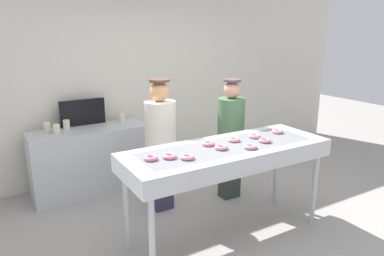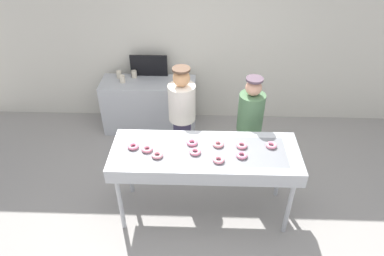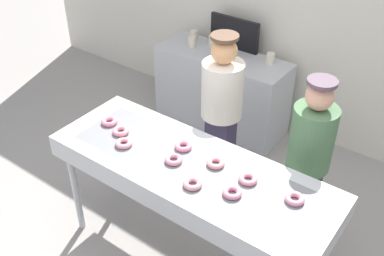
{
  "view_description": "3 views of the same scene",
  "coord_description": "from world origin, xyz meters",
  "px_view_note": "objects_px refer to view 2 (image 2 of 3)",
  "views": [
    {
      "loc": [
        -2.08,
        -2.8,
        2.15
      ],
      "look_at": [
        -0.31,
        0.19,
        1.2
      ],
      "focal_mm": 33.85,
      "sensor_mm": 36.0,
      "label": 1
    },
    {
      "loc": [
        -0.05,
        -3.09,
        3.59
      ],
      "look_at": [
        -0.16,
        0.2,
        1.18
      ],
      "focal_mm": 32.69,
      "sensor_mm": 36.0,
      "label": 2
    },
    {
      "loc": [
        1.52,
        -2.05,
        3.11
      ],
      "look_at": [
        -0.13,
        0.2,
        1.16
      ],
      "focal_mm": 43.05,
      "sensor_mm": 36.0,
      "label": 3
    }
  ],
  "objects_px": {
    "fryer_conveyor": "(205,157)",
    "paper_cup_1": "(180,75)",
    "paper_cup_2": "(134,74)",
    "strawberry_donut_7": "(157,155)",
    "worker_assistant": "(249,123)",
    "strawberry_donut_8": "(218,144)",
    "worker_baker": "(182,113)",
    "strawberry_donut_1": "(192,143)",
    "strawberry_donut_6": "(242,145)",
    "strawberry_donut_2": "(147,149)",
    "menu_display": "(149,66)",
    "strawberry_donut_4": "(195,152)",
    "paper_cup_0": "(122,79)",
    "strawberry_donut_0": "(271,145)",
    "paper_cup_3": "(119,74)",
    "strawberry_donut_9": "(242,155)",
    "prep_counter": "(150,105)",
    "strawberry_donut_3": "(219,160)",
    "strawberry_donut_5": "(133,146)"
  },
  "relations": [
    {
      "from": "fryer_conveyor",
      "to": "paper_cup_1",
      "type": "distance_m",
      "value": 2.0
    },
    {
      "from": "paper_cup_2",
      "to": "fryer_conveyor",
      "type": "bearing_deg",
      "value": -59.74
    },
    {
      "from": "strawberry_donut_7",
      "to": "worker_assistant",
      "type": "xyz_separation_m",
      "value": [
        1.13,
        0.86,
        -0.15
      ]
    },
    {
      "from": "strawberry_donut_8",
      "to": "worker_baker",
      "type": "distance_m",
      "value": 0.93
    },
    {
      "from": "strawberry_donut_1",
      "to": "strawberry_donut_6",
      "type": "distance_m",
      "value": 0.58
    },
    {
      "from": "strawberry_donut_2",
      "to": "menu_display",
      "type": "xyz_separation_m",
      "value": [
        -0.25,
        2.08,
        0.03
      ]
    },
    {
      "from": "strawberry_donut_2",
      "to": "strawberry_donut_4",
      "type": "distance_m",
      "value": 0.55
    },
    {
      "from": "strawberry_donut_4",
      "to": "paper_cup_0",
      "type": "relative_size",
      "value": 1.1
    },
    {
      "from": "paper_cup_1",
      "to": "menu_display",
      "type": "bearing_deg",
      "value": 169.08
    },
    {
      "from": "strawberry_donut_2",
      "to": "strawberry_donut_8",
      "type": "relative_size",
      "value": 1.0
    },
    {
      "from": "strawberry_donut_0",
      "to": "strawberry_donut_8",
      "type": "height_order",
      "value": "same"
    },
    {
      "from": "strawberry_donut_0",
      "to": "worker_assistant",
      "type": "xyz_separation_m",
      "value": [
        -0.17,
        0.64,
        -0.15
      ]
    },
    {
      "from": "strawberry_donut_6",
      "to": "paper_cup_2",
      "type": "bearing_deg",
      "value": 129.83
    },
    {
      "from": "strawberry_donut_4",
      "to": "worker_assistant",
      "type": "relative_size",
      "value": 0.08
    },
    {
      "from": "paper_cup_1",
      "to": "paper_cup_3",
      "type": "bearing_deg",
      "value": 179.81
    },
    {
      "from": "strawberry_donut_6",
      "to": "strawberry_donut_7",
      "type": "bearing_deg",
      "value": -168.03
    },
    {
      "from": "strawberry_donut_9",
      "to": "prep_counter",
      "type": "bearing_deg",
      "value": 124.61
    },
    {
      "from": "fryer_conveyor",
      "to": "strawberry_donut_6",
      "type": "relative_size",
      "value": 16.82
    },
    {
      "from": "strawberry_donut_7",
      "to": "menu_display",
      "type": "xyz_separation_m",
      "value": [
        -0.38,
        2.18,
        0.03
      ]
    },
    {
      "from": "strawberry_donut_6",
      "to": "paper_cup_2",
      "type": "height_order",
      "value": "strawberry_donut_6"
    },
    {
      "from": "strawberry_donut_1",
      "to": "strawberry_donut_3",
      "type": "relative_size",
      "value": 1.0
    },
    {
      "from": "worker_baker",
      "to": "paper_cup_2",
      "type": "distance_m",
      "value": 1.38
    },
    {
      "from": "paper_cup_2",
      "to": "paper_cup_3",
      "type": "height_order",
      "value": "same"
    },
    {
      "from": "strawberry_donut_3",
      "to": "strawberry_donut_0",
      "type": "bearing_deg",
      "value": 23.97
    },
    {
      "from": "strawberry_donut_1",
      "to": "paper_cup_1",
      "type": "relative_size",
      "value": 1.1
    },
    {
      "from": "strawberry_donut_1",
      "to": "worker_assistant",
      "type": "height_order",
      "value": "worker_assistant"
    },
    {
      "from": "strawberry_donut_9",
      "to": "worker_baker",
      "type": "distance_m",
      "value": 1.23
    },
    {
      "from": "strawberry_donut_9",
      "to": "worker_assistant",
      "type": "height_order",
      "value": "worker_assistant"
    },
    {
      "from": "strawberry_donut_2",
      "to": "prep_counter",
      "type": "xyz_separation_m",
      "value": [
        -0.25,
        1.85,
        -0.59
      ]
    },
    {
      "from": "strawberry_donut_5",
      "to": "paper_cup_3",
      "type": "bearing_deg",
      "value": 106.31
    },
    {
      "from": "paper_cup_0",
      "to": "strawberry_donut_9",
      "type": "bearing_deg",
      "value": -47.76
    },
    {
      "from": "paper_cup_0",
      "to": "menu_display",
      "type": "distance_m",
      "value": 0.49
    },
    {
      "from": "strawberry_donut_9",
      "to": "strawberry_donut_3",
      "type": "bearing_deg",
      "value": -162.02
    },
    {
      "from": "strawberry_donut_5",
      "to": "worker_baker",
      "type": "relative_size",
      "value": 0.08
    },
    {
      "from": "worker_baker",
      "to": "strawberry_donut_2",
      "type": "bearing_deg",
      "value": 70.82
    },
    {
      "from": "worker_assistant",
      "to": "strawberry_donut_2",
      "type": "bearing_deg",
      "value": 15.56
    },
    {
      "from": "strawberry_donut_9",
      "to": "paper_cup_0",
      "type": "distance_m",
      "value": 2.58
    },
    {
      "from": "worker_baker",
      "to": "prep_counter",
      "type": "height_order",
      "value": "worker_baker"
    },
    {
      "from": "prep_counter",
      "to": "paper_cup_2",
      "type": "height_order",
      "value": "paper_cup_2"
    },
    {
      "from": "strawberry_donut_5",
      "to": "prep_counter",
      "type": "distance_m",
      "value": 1.9
    },
    {
      "from": "strawberry_donut_8",
      "to": "menu_display",
      "type": "distance_m",
      "value": 2.24
    },
    {
      "from": "strawberry_donut_7",
      "to": "worker_baker",
      "type": "xyz_separation_m",
      "value": [
        0.22,
        1.02,
        -0.1
      ]
    },
    {
      "from": "fryer_conveyor",
      "to": "paper_cup_2",
      "type": "bearing_deg",
      "value": 120.26
    },
    {
      "from": "strawberry_donut_8",
      "to": "strawberry_donut_9",
      "type": "xyz_separation_m",
      "value": [
        0.26,
        -0.19,
        0.0
      ]
    },
    {
      "from": "strawberry_donut_7",
      "to": "menu_display",
      "type": "bearing_deg",
      "value": 99.89
    },
    {
      "from": "paper_cup_0",
      "to": "paper_cup_2",
      "type": "height_order",
      "value": "same"
    },
    {
      "from": "strawberry_donut_2",
      "to": "strawberry_donut_9",
      "type": "relative_size",
      "value": 1.0
    },
    {
      "from": "strawberry_donut_6",
      "to": "prep_counter",
      "type": "xyz_separation_m",
      "value": [
        -1.35,
        1.75,
        -0.59
      ]
    },
    {
      "from": "prep_counter",
      "to": "strawberry_donut_3",
      "type": "bearing_deg",
      "value": -62.05
    },
    {
      "from": "strawberry_donut_2",
      "to": "paper_cup_1",
      "type": "xyz_separation_m",
      "value": [
        0.27,
        1.98,
        -0.08
      ]
    }
  ]
}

